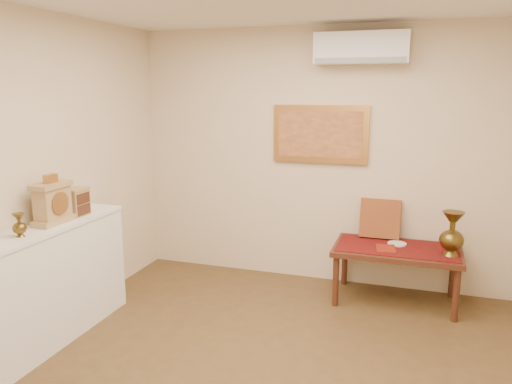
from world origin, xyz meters
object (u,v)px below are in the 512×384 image
at_px(wooden_chest, 76,202).
at_px(low_table, 397,254).
at_px(brass_urn_tall, 452,229).
at_px(display_ledge, 33,293).
at_px(mantel_clock, 53,203).

distance_m(wooden_chest, low_table, 3.02).
bearing_deg(low_table, brass_urn_tall, -10.91).
relative_size(brass_urn_tall, display_ledge, 0.25).
relative_size(display_ledge, wooden_chest, 8.28).
distance_m(mantel_clock, wooden_chest, 0.28).
bearing_deg(low_table, wooden_chest, -153.60).
height_order(display_ledge, wooden_chest, wooden_chest).
relative_size(brass_urn_tall, low_table, 0.42).
height_order(brass_urn_tall, low_table, brass_urn_tall).
height_order(mantel_clock, wooden_chest, mantel_clock).
bearing_deg(wooden_chest, brass_urn_tall, 21.37).
bearing_deg(mantel_clock, low_table, 30.84).
height_order(display_ledge, mantel_clock, mantel_clock).
xyz_separation_m(display_ledge, low_table, (2.67, 1.88, -0.01)).
distance_m(display_ledge, low_table, 3.27).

